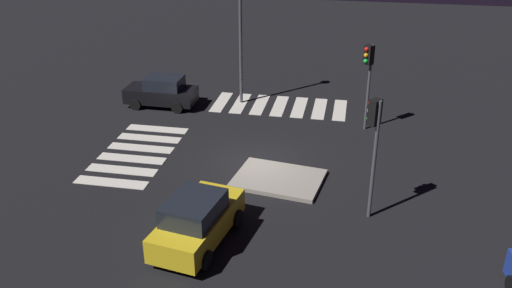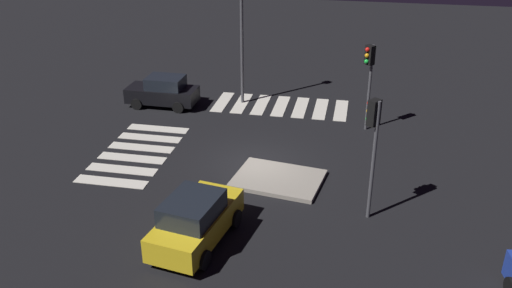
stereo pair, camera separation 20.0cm
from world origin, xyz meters
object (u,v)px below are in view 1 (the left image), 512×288
traffic_light_south (368,66)px  street_lamp (240,8)px  car_black (162,92)px  car_yellow (197,220)px  traffic_island (278,179)px  traffic_light_west (374,130)px

traffic_light_south → street_lamp: 7.79m
car_black → car_yellow: 13.68m
traffic_island → car_yellow: size_ratio=0.89×
car_black → traffic_light_south: (-11.37, 1.24, 2.54)m
traffic_island → traffic_light_south: bearing=-119.3°
car_black → car_yellow: size_ratio=0.90×
car_black → car_yellow: car_yellow is taller
car_yellow → traffic_light_south: (-5.65, -11.18, 2.48)m
car_yellow → traffic_light_west: (-5.86, -2.91, 2.66)m
traffic_island → street_lamp: 10.97m
car_black → traffic_light_west: traffic_light_west is taller
traffic_light_south → traffic_island: bearing=15.1°
car_yellow → traffic_light_west: bearing=-53.5°
traffic_light_west → traffic_light_south: traffic_light_west is taller
car_yellow → street_lamp: size_ratio=0.56×
car_black → traffic_light_south: traffic_light_south is taller
car_yellow → street_lamp: (1.38, -13.82, 4.55)m
car_black → car_yellow: bearing=115.7°
traffic_light_west → street_lamp: (7.24, -10.91, 1.89)m
car_yellow → traffic_light_west: traffic_light_west is taller
traffic_island → traffic_light_south: (-3.51, -6.25, 3.31)m
street_lamp → car_black: bearing=17.8°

